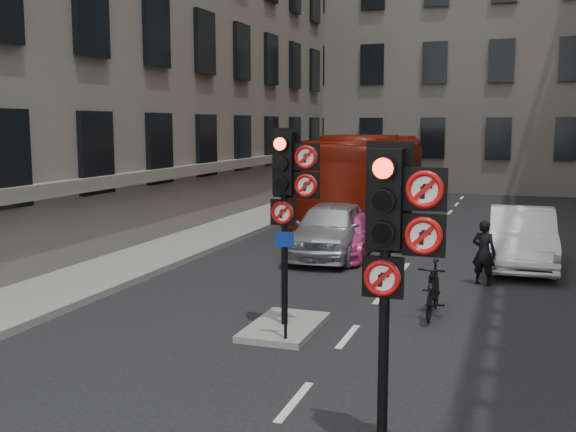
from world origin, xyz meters
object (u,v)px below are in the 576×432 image
Objects in this scene: car_silver at (331,229)px; motorcyclist at (484,252)px; signal_far at (289,184)px; motorcycle at (433,289)px; car_white at (522,237)px; info_sign at (285,270)px; bus_red at (367,178)px; car_pink at (344,235)px; signal_near at (394,232)px.

motorcyclist is at bearing -29.03° from car_silver.
signal_far reaches higher than motorcycle.
info_sign is at bearing -116.64° from car_white.
car_silver is at bearing 99.37° from signal_far.
car_white is 9.23m from bus_red.
bus_red is (-1.78, 14.52, -1.03)m from signal_far.
car_pink is 2.24× the size of motorcycle.
motorcycle is (2.37, 1.84, -2.16)m from signal_far.
bus_red is 13.39m from motorcycle.
signal_near reaches higher than motorcycle.
car_silver is 2.98× the size of motorcyclist.
info_sign reaches higher than motorcycle.
signal_near is 2.31× the size of motorcyclist.
signal_near is 19.05m from bus_red.
motorcyclist is (4.01, -2.42, 0.19)m from car_pink.
bus_red is at bearing -45.00° from motorcyclist.
motorcyclist is at bearing 75.20° from motorcycle.
signal_near is 11.79m from car_silver.
bus_red is (-4.38, 18.52, -0.91)m from signal_near.
motorcycle is 3.14m from motorcyclist.
bus_red is 6.66× the size of motorcycle.
signal_near reaches higher than info_sign.
signal_far is 0.78× the size of car_silver.
info_sign is at bearing 80.38° from motorcyclist.
car_pink is at bearing 96.59° from signal_far.
signal_far is at bearing -120.29° from car_white.
motorcyclist is at bearing 86.35° from signal_near.
signal_far is 1.98× the size of motorcycle.
car_pink is 6.33m from motorcycle.
motorcycle is 3.50m from info_sign.
bus_red is at bearing 127.22° from car_white.
motorcycle is (-1.63, -5.55, -0.23)m from car_white.
motorcyclist is (0.56, 8.87, -1.81)m from signal_near.
car_silver is at bearing -8.73° from motorcyclist.
car_white is 1.16× the size of car_pink.
signal_near is at bearing -73.61° from car_silver.
car_silver reaches higher than car_white.
car_white reaches higher than car_pink.
info_sign is (-2.95, -5.67, 0.54)m from motorcyclist.
signal_near is 1.93× the size of info_sign.
signal_near reaches higher than car_pink.
motorcycle is at bearing -108.20° from car_white.
car_pink reaches higher than motorcycle.
bus_red is at bearing 86.14° from info_sign.
info_sign is (-2.39, 3.19, -1.26)m from signal_near.
car_white is 2.61× the size of motorcycle.
signal_near is at bearing -77.74° from bus_red.
signal_near is 0.30× the size of bus_red.
bus_red is at bearing 103.32° from signal_near.
signal_near is at bearing -98.85° from car_white.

